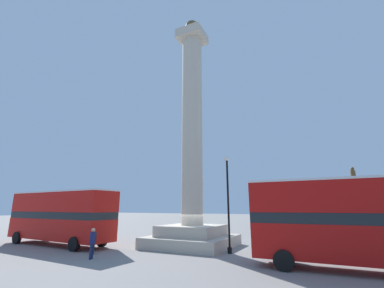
{
  "coord_description": "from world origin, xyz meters",
  "views": [
    {
      "loc": [
        9.71,
        -19.52,
        3.05
      ],
      "look_at": [
        0.0,
        0.0,
        8.44
      ],
      "focal_mm": 24.0,
      "sensor_mm": 36.0,
      "label": 1
    }
  ],
  "objects_px": {
    "bus_a": "(362,219)",
    "equestrian_statue": "(361,224)",
    "pedestrian_near_lamp": "(92,241)",
    "bus_b": "(61,215)",
    "monument_column": "(192,164)",
    "street_lamp": "(228,202)",
    "pedestrian_by_plinth": "(93,240)"
  },
  "relations": [
    {
      "from": "bus_a",
      "to": "bus_b",
      "type": "xyz_separation_m",
      "value": [
        -21.66,
        -0.26,
        -0.05
      ]
    },
    {
      "from": "bus_a",
      "to": "monument_column",
      "type": "bearing_deg",
      "value": 159.97
    },
    {
      "from": "street_lamp",
      "to": "pedestrian_by_plinth",
      "type": "bearing_deg",
      "value": -150.16
    },
    {
      "from": "equestrian_statue",
      "to": "pedestrian_by_plinth",
      "type": "relative_size",
      "value": 3.78
    },
    {
      "from": "street_lamp",
      "to": "bus_a",
      "type": "bearing_deg",
      "value": -17.32
    },
    {
      "from": "bus_b",
      "to": "street_lamp",
      "type": "bearing_deg",
      "value": 14.6
    },
    {
      "from": "bus_a",
      "to": "street_lamp",
      "type": "xyz_separation_m",
      "value": [
        -7.64,
        2.38,
        0.93
      ]
    },
    {
      "from": "monument_column",
      "to": "bus_a",
      "type": "distance_m",
      "value": 12.77
    },
    {
      "from": "bus_a",
      "to": "bus_b",
      "type": "height_order",
      "value": "bus_a"
    },
    {
      "from": "bus_b",
      "to": "pedestrian_by_plinth",
      "type": "height_order",
      "value": "bus_b"
    },
    {
      "from": "monument_column",
      "to": "street_lamp",
      "type": "bearing_deg",
      "value": -24.22
    },
    {
      "from": "bus_a",
      "to": "pedestrian_near_lamp",
      "type": "xyz_separation_m",
      "value": [
        -14.54,
        -3.25,
        -1.44
      ]
    },
    {
      "from": "monument_column",
      "to": "street_lamp",
      "type": "xyz_separation_m",
      "value": [
        3.7,
        -1.67,
        -3.3
      ]
    },
    {
      "from": "bus_b",
      "to": "pedestrian_by_plinth",
      "type": "distance_m",
      "value": 6.51
    },
    {
      "from": "pedestrian_near_lamp",
      "to": "bus_a",
      "type": "bearing_deg",
      "value": -103.29
    },
    {
      "from": "bus_a",
      "to": "pedestrian_by_plinth",
      "type": "xyz_separation_m",
      "value": [
        -15.62,
        -2.2,
        -1.56
      ]
    },
    {
      "from": "street_lamp",
      "to": "pedestrian_by_plinth",
      "type": "xyz_separation_m",
      "value": [
        -7.98,
        -4.58,
        -2.49
      ]
    },
    {
      "from": "pedestrian_near_lamp",
      "to": "pedestrian_by_plinth",
      "type": "bearing_deg",
      "value": 19.86
    },
    {
      "from": "bus_a",
      "to": "street_lamp",
      "type": "distance_m",
      "value": 8.06
    },
    {
      "from": "street_lamp",
      "to": "pedestrian_by_plinth",
      "type": "distance_m",
      "value": 9.53
    },
    {
      "from": "bus_b",
      "to": "equestrian_statue",
      "type": "distance_m",
      "value": 24.31
    },
    {
      "from": "bus_b",
      "to": "pedestrian_near_lamp",
      "type": "height_order",
      "value": "bus_b"
    },
    {
      "from": "monument_column",
      "to": "bus_b",
      "type": "relative_size",
      "value": 1.87
    },
    {
      "from": "bus_a",
      "to": "equestrian_statue",
      "type": "distance_m",
      "value": 8.99
    },
    {
      "from": "bus_a",
      "to": "street_lamp",
      "type": "bearing_deg",
      "value": 162.29
    },
    {
      "from": "pedestrian_near_lamp",
      "to": "equestrian_statue",
      "type": "bearing_deg",
      "value": -77.52
    },
    {
      "from": "pedestrian_near_lamp",
      "to": "bus_b",
      "type": "bearing_deg",
      "value": 41.37
    },
    {
      "from": "street_lamp",
      "to": "pedestrian_by_plinth",
      "type": "relative_size",
      "value": 4.09
    },
    {
      "from": "bus_b",
      "to": "pedestrian_by_plinth",
      "type": "relative_size",
      "value": 6.79
    },
    {
      "from": "bus_b",
      "to": "pedestrian_by_plinth",
      "type": "xyz_separation_m",
      "value": [
        6.03,
        -1.93,
        -1.51
      ]
    },
    {
      "from": "bus_a",
      "to": "pedestrian_by_plinth",
      "type": "relative_size",
      "value": 6.36
    },
    {
      "from": "street_lamp",
      "to": "pedestrian_near_lamp",
      "type": "bearing_deg",
      "value": -140.79
    }
  ]
}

